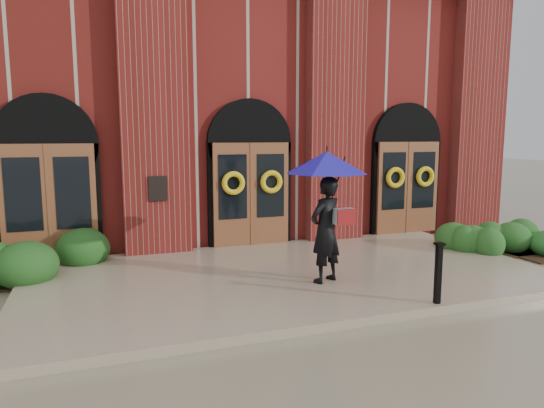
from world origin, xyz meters
name	(u,v)px	position (x,y,z in m)	size (l,w,h in m)	color
ground	(293,281)	(0.00, 0.00, 0.00)	(90.00, 90.00, 0.00)	gray
landing	(290,275)	(0.00, 0.15, 0.07)	(10.00, 5.30, 0.15)	tan
church_building	(200,116)	(0.00, 8.78, 3.50)	(16.20, 12.53, 7.00)	maroon
man_with_umbrella	(326,192)	(0.35, -0.68, 1.82)	(1.99, 1.99, 2.39)	black
metal_post	(438,272)	(1.53, -2.35, 0.67)	(0.14, 0.14, 0.99)	black
hedge_wall_left	(9,260)	(-5.20, 1.87, 0.41)	(3.21, 1.28, 0.82)	#1D4818
hedge_wall_right	(486,239)	(5.20, 0.50, 0.35)	(2.75, 1.10, 0.71)	#214F1C
hedge_front_right	(541,243)	(6.42, 0.00, 0.27)	(1.51, 1.30, 0.54)	#1E551E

